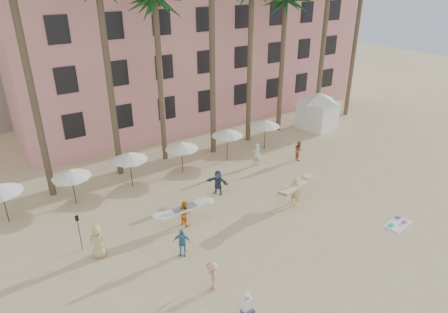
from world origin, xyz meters
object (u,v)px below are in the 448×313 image
Objects in this scene: cabana at (318,107)px; pink_hotel at (187,34)px; carrier_yellow at (296,189)px; carrier_white at (185,212)px.

pink_hotel is at bearing 121.68° from cabana.
pink_hotel reaches higher than cabana.
cabana is at bearing 39.30° from carrier_yellow.
cabana is (7.50, -12.15, -5.93)m from pink_hotel.
carrier_white is (-18.61, -7.52, -1.18)m from cabana.
pink_hotel is 22.94m from carrier_yellow.
pink_hotel is 6.64× the size of cabana.
carrier_yellow is 7.40m from carrier_white.
carrier_white is at bearing 165.57° from carrier_yellow.
cabana is 20.11m from carrier_white.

